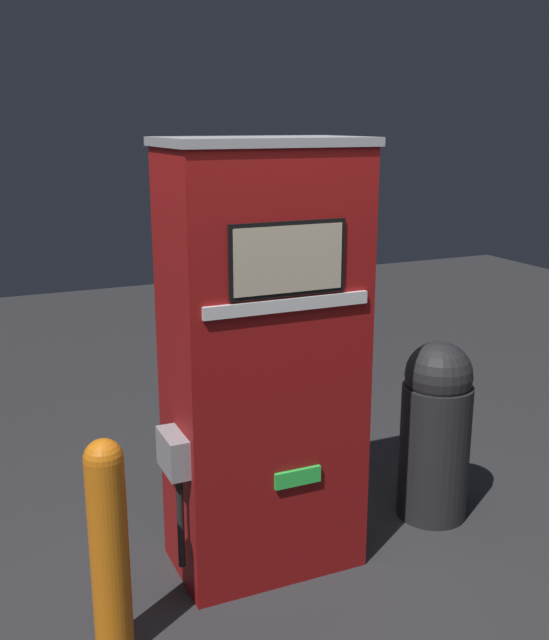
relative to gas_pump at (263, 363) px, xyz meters
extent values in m
plane|color=#2D2D30|center=(0.00, -0.27, -1.05)|extent=(14.00, 14.00, 0.00)
cube|color=maroon|center=(0.00, 0.00, -0.53)|extent=(0.88, 0.54, 1.03)
cube|color=maroon|center=(0.00, 0.00, 0.49)|extent=(0.88, 0.54, 1.02)
cube|color=#99999E|center=(0.00, 0.00, 1.02)|extent=(0.91, 0.57, 0.04)
cube|color=black|center=(0.00, -0.27, 0.54)|extent=(0.54, 0.01, 0.32)
cube|color=beige|center=(0.00, -0.28, 0.54)|extent=(0.50, 0.01, 0.29)
cube|color=silver|center=(0.00, -0.28, 0.34)|extent=(0.78, 0.02, 0.06)
cube|color=#33D84C|center=(0.06, -0.28, -0.48)|extent=(0.23, 0.02, 0.08)
cube|color=#99999E|center=(-0.48, -0.11, -0.33)|extent=(0.09, 0.24, 0.18)
cylinder|color=black|center=(-0.48, -0.19, -0.64)|extent=(0.03, 0.03, 0.43)
cylinder|color=orange|center=(-0.84, -0.39, -0.61)|extent=(0.16, 0.16, 0.88)
sphere|color=orange|center=(-0.84, -0.39, -0.17)|extent=(0.16, 0.16, 0.16)
cylinder|color=#232326|center=(1.04, 0.02, -0.66)|extent=(0.39, 0.39, 0.77)
sphere|color=#232326|center=(1.04, 0.02, -0.22)|extent=(0.37, 0.37, 0.37)
camera|label=1|loc=(-1.33, -3.11, 1.11)|focal=42.00mm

